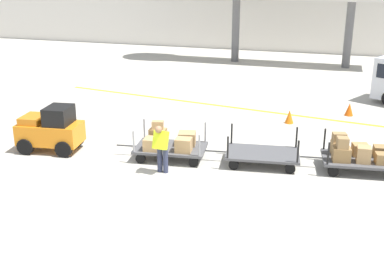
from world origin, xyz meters
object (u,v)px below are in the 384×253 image
at_px(baggage_tug, 51,130).
at_px(baggage_handler, 161,146).
at_px(baggage_cart_lead, 170,143).
at_px(baggage_cart_middle, 262,154).
at_px(safety_cone_near, 349,109).
at_px(safety_cone_far, 289,117).
at_px(baggage_cart_tail, 358,154).

xyz_separation_m(baggage_tug, baggage_handler, (4.27, -0.68, 0.11)).
distance_m(baggage_cart_lead, baggage_handler, 1.27).
bearing_deg(baggage_cart_middle, safety_cone_near, 67.27).
height_order(baggage_cart_middle, baggage_handler, baggage_handler).
relative_size(baggage_handler, safety_cone_far, 2.84).
height_order(baggage_cart_tail, baggage_handler, baggage_handler).
bearing_deg(baggage_cart_lead, safety_cone_far, 56.00).
distance_m(baggage_cart_middle, safety_cone_far, 4.58).
bearing_deg(baggage_cart_lead, baggage_cart_middle, 7.41).
height_order(baggage_cart_middle, safety_cone_far, baggage_cart_middle).
height_order(baggage_tug, safety_cone_near, baggage_tug).
distance_m(baggage_cart_tail, safety_cone_far, 4.92).
relative_size(baggage_cart_lead, safety_cone_far, 5.58).
xyz_separation_m(safety_cone_near, safety_cone_far, (-2.31, -1.82, 0.00)).
distance_m(baggage_cart_lead, baggage_cart_middle, 3.01).
bearing_deg(baggage_cart_tail, safety_cone_near, 92.15).
bearing_deg(safety_cone_far, safety_cone_near, 38.22).
xyz_separation_m(baggage_tug, baggage_cart_tail, (10.00, 1.28, -0.21)).
relative_size(baggage_cart_lead, baggage_cart_middle, 1.00).
bearing_deg(baggage_cart_lead, safety_cone_near, 50.15).
height_order(baggage_cart_tail, safety_cone_far, baggage_cart_tail).
relative_size(baggage_cart_tail, baggage_handler, 1.96).
distance_m(baggage_cart_middle, baggage_cart_tail, 2.93).
bearing_deg(baggage_handler, baggage_cart_tail, 18.88).
distance_m(safety_cone_near, safety_cone_far, 2.95).
distance_m(baggage_tug, safety_cone_near, 12.21).
bearing_deg(baggage_cart_tail, safety_cone_far, 121.16).
bearing_deg(baggage_handler, baggage_tug, 170.98).
distance_m(baggage_cart_lead, safety_cone_far, 5.98).
height_order(baggage_handler, safety_cone_far, baggage_handler).
height_order(baggage_tug, baggage_cart_tail, baggage_tug).
xyz_separation_m(baggage_cart_middle, safety_cone_near, (2.67, 6.39, -0.07)).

